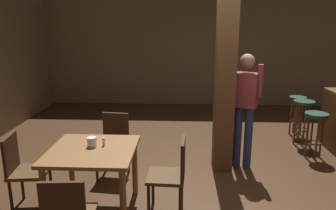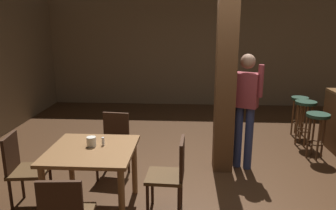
# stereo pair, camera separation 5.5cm
# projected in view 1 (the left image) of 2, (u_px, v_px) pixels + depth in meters

# --- Properties ---
(ground_plane) EXTENTS (10.80, 10.80, 0.00)m
(ground_plane) POSITION_uv_depth(u_px,v_px,m) (213.00, 184.00, 4.48)
(ground_plane) COLOR #422816
(wall_back) EXTENTS (8.00, 0.10, 2.80)m
(wall_back) POSITION_uv_depth(u_px,v_px,m) (200.00, 52.00, 8.48)
(wall_back) COLOR #756047
(wall_back) RESTS_ON ground_plane
(pillar) EXTENTS (0.28, 0.28, 2.80)m
(pillar) POSITION_uv_depth(u_px,v_px,m) (225.00, 77.00, 4.62)
(pillar) COLOR brown
(pillar) RESTS_ON ground_plane
(dining_table) EXTENTS (0.96, 0.96, 0.77)m
(dining_table) POSITION_uv_depth(u_px,v_px,m) (93.00, 159.00, 3.72)
(dining_table) COLOR brown
(dining_table) RESTS_ON ground_plane
(chair_north) EXTENTS (0.46, 0.46, 0.89)m
(chair_north) POSITION_uv_depth(u_px,v_px,m) (114.00, 142.00, 4.63)
(chair_north) COLOR #4C3319
(chair_north) RESTS_ON ground_plane
(chair_west) EXTENTS (0.47, 0.47, 0.89)m
(chair_west) POSITION_uv_depth(u_px,v_px,m) (23.00, 167.00, 3.82)
(chair_west) COLOR #4C3319
(chair_west) RESTS_ON ground_plane
(chair_east) EXTENTS (0.44, 0.44, 0.89)m
(chair_east) POSITION_uv_depth(u_px,v_px,m) (173.00, 172.00, 3.70)
(chair_east) COLOR #4C3319
(chair_east) RESTS_ON ground_plane
(napkin_cup) EXTENTS (0.11, 0.11, 0.11)m
(napkin_cup) POSITION_uv_depth(u_px,v_px,m) (92.00, 142.00, 3.74)
(napkin_cup) COLOR silver
(napkin_cup) RESTS_ON dining_table
(salt_shaker) EXTENTS (0.03, 0.03, 0.10)m
(salt_shaker) POSITION_uv_depth(u_px,v_px,m) (104.00, 142.00, 3.77)
(salt_shaker) COLOR silver
(salt_shaker) RESTS_ON dining_table
(standing_person) EXTENTS (0.46, 0.32, 1.72)m
(standing_person) POSITION_uv_depth(u_px,v_px,m) (245.00, 103.00, 4.77)
(standing_person) COLOR maroon
(standing_person) RESTS_ON ground_plane
(bar_stool_near) EXTENTS (0.36, 0.36, 0.75)m
(bar_stool_near) POSITION_uv_depth(u_px,v_px,m) (316.00, 124.00, 5.24)
(bar_stool_near) COLOR #1E3828
(bar_stool_near) RESTS_ON ground_plane
(bar_stool_mid) EXTENTS (0.36, 0.36, 0.80)m
(bar_stool_mid) POSITION_uv_depth(u_px,v_px,m) (303.00, 112.00, 5.80)
(bar_stool_mid) COLOR #1E3828
(bar_stool_mid) RESTS_ON ground_plane
(bar_stool_far) EXTENTS (0.32, 0.32, 0.76)m
(bar_stool_far) POSITION_uv_depth(u_px,v_px,m) (297.00, 107.00, 6.33)
(bar_stool_far) COLOR #1E3828
(bar_stool_far) RESTS_ON ground_plane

